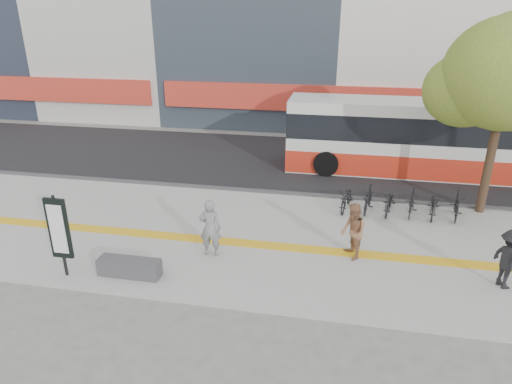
% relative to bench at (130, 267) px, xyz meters
% --- Properties ---
extents(ground, '(120.00, 120.00, 0.00)m').
position_rel_bench_xyz_m(ground, '(2.60, 1.20, -0.30)').
color(ground, slate).
rests_on(ground, ground).
extents(sidewalk, '(40.00, 7.00, 0.08)m').
position_rel_bench_xyz_m(sidewalk, '(2.60, 2.70, -0.27)').
color(sidewalk, gray).
rests_on(sidewalk, ground).
extents(tactile_strip, '(40.00, 0.45, 0.01)m').
position_rel_bench_xyz_m(tactile_strip, '(2.60, 2.20, -0.22)').
color(tactile_strip, gold).
rests_on(tactile_strip, sidewalk).
extents(street, '(40.00, 8.00, 0.06)m').
position_rel_bench_xyz_m(street, '(2.60, 10.20, -0.28)').
color(street, black).
rests_on(street, ground).
extents(curb, '(40.00, 0.25, 0.14)m').
position_rel_bench_xyz_m(curb, '(2.60, 6.20, -0.23)').
color(curb, '#373639').
rests_on(curb, ground).
extents(bench, '(1.60, 0.45, 0.45)m').
position_rel_bench_xyz_m(bench, '(0.00, 0.00, 0.00)').
color(bench, '#373639').
rests_on(bench, sidewalk).
extents(signboard, '(0.55, 0.10, 2.20)m').
position_rel_bench_xyz_m(signboard, '(-1.60, -0.31, 1.06)').
color(signboard, black).
rests_on(signboard, sidewalk).
extents(street_tree, '(4.40, 3.80, 6.31)m').
position_rel_bench_xyz_m(street_tree, '(9.78, 6.02, 4.21)').
color(street_tree, '#312416').
rests_on(street_tree, sidewalk).
extents(bus, '(11.09, 2.63, 2.95)m').
position_rel_bench_xyz_m(bus, '(8.39, 9.70, 1.14)').
color(bus, silver).
rests_on(bus, street).
extents(bicycle_row, '(4.25, 1.60, 0.89)m').
position_rel_bench_xyz_m(bicycle_row, '(7.10, 5.20, 0.20)').
color(bicycle_row, black).
rests_on(bicycle_row, sidewalk).
extents(seated_woman, '(0.63, 0.44, 1.64)m').
position_rel_bench_xyz_m(seated_woman, '(1.74, 1.40, 0.59)').
color(seated_woman, black).
rests_on(seated_woman, sidewalk).
extents(pedestrian_tan, '(0.83, 0.92, 1.56)m').
position_rel_bench_xyz_m(pedestrian_tan, '(5.54, 1.99, 0.55)').
color(pedestrian_tan, '#936443').
rests_on(pedestrian_tan, sidewalk).
extents(pedestrian_dark, '(0.91, 1.13, 1.52)m').
position_rel_bench_xyz_m(pedestrian_dark, '(9.21, 1.28, 0.54)').
color(pedestrian_dark, black).
rests_on(pedestrian_dark, sidewalk).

